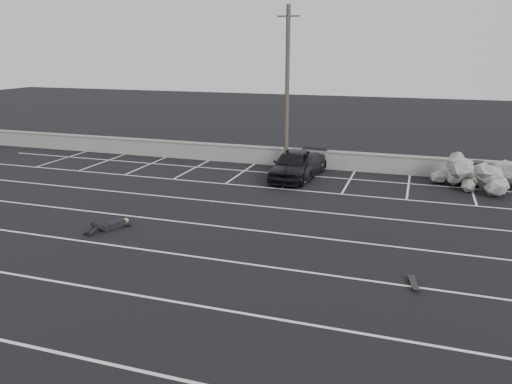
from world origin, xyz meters
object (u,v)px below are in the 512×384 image
(person, at_px, (115,221))
(skateboard, at_px, (414,284))
(utility_pole, at_px, (287,89))
(riprap_pile, at_px, (486,179))
(car_left, at_px, (293,165))
(trash_bin, at_px, (477,171))
(car_right, at_px, (304,165))

(person, height_order, skateboard, person)
(utility_pole, bearing_deg, riprap_pile, -3.95)
(utility_pole, bearing_deg, car_left, -65.82)
(person, bearing_deg, car_left, 85.83)
(trash_bin, distance_m, skateboard, 13.82)
(utility_pole, bearing_deg, person, -108.24)
(car_left, distance_m, utility_pole, 4.40)
(car_right, bearing_deg, person, -110.16)
(car_right, relative_size, person, 1.62)
(utility_pole, relative_size, person, 3.45)
(skateboard, bearing_deg, utility_pole, 108.44)
(utility_pole, bearing_deg, skateboard, -60.57)
(car_right, xyz_separation_m, trash_bin, (8.88, 1.60, -0.07))
(utility_pole, distance_m, skateboard, 15.72)
(utility_pole, height_order, skateboard, utility_pole)
(riprap_pile, bearing_deg, person, -142.92)
(person, xyz_separation_m, skateboard, (11.22, -1.56, -0.17))
(trash_bin, bearing_deg, skateboard, -101.68)
(car_right, relative_size, riprap_pile, 0.82)
(car_left, bearing_deg, trash_bin, 14.61)
(car_left, xyz_separation_m, car_right, (0.39, 0.88, -0.17))
(trash_bin, height_order, skateboard, trash_bin)
(person, bearing_deg, skateboard, 14.48)
(riprap_pile, bearing_deg, utility_pole, 176.05)
(person, bearing_deg, riprap_pile, 59.48)
(car_right, relative_size, trash_bin, 3.93)
(car_left, relative_size, person, 1.76)
(car_right, bearing_deg, utility_pole, 143.90)
(car_left, bearing_deg, utility_pole, 113.81)
(car_left, xyz_separation_m, riprap_pile, (9.60, 1.35, -0.35))
(person, bearing_deg, car_right, 86.07)
(car_right, bearing_deg, skateboard, -56.79)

